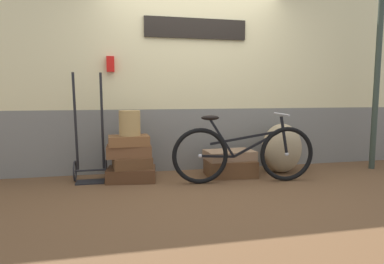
{
  "coord_description": "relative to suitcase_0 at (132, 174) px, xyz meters",
  "views": [
    {
      "loc": [
        -1.04,
        -3.85,
        1.08
      ],
      "look_at": [
        -0.13,
        0.21,
        0.61
      ],
      "focal_mm": 31.09,
      "sensor_mm": 36.0,
      "label": 1
    }
  ],
  "objects": [
    {
      "name": "ground",
      "position": [
        0.89,
        -0.31,
        -0.11
      ],
      "size": [
        9.22,
        5.2,
        0.06
      ],
      "primitive_type": "cube",
      "color": "brown"
    },
    {
      "name": "station_building",
      "position": [
        0.9,
        0.54,
        1.22
      ],
      "size": [
        7.22,
        0.74,
        2.6
      ],
      "color": "slate",
      "rests_on": "ground"
    },
    {
      "name": "suitcase_0",
      "position": [
        0.0,
        0.0,
        0.0
      ],
      "size": [
        0.64,
        0.46,
        0.17
      ],
      "primitive_type": "cube",
      "rotation": [
        0.0,
        0.0,
        -0.11
      ],
      "color": "#4C2D19",
      "rests_on": "ground"
    },
    {
      "name": "suitcase_1",
      "position": [
        0.01,
        0.0,
        0.15
      ],
      "size": [
        0.5,
        0.39,
        0.14
      ],
      "primitive_type": "cube",
      "rotation": [
        0.0,
        0.0,
        0.11
      ],
      "color": "brown",
      "rests_on": "suitcase_0"
    },
    {
      "name": "suitcase_2",
      "position": [
        -0.03,
        0.03,
        0.29
      ],
      "size": [
        0.55,
        0.35,
        0.14
      ],
      "primitive_type": "cube",
      "rotation": [
        0.0,
        0.0,
        -0.01
      ],
      "color": "brown",
      "rests_on": "suitcase_1"
    },
    {
      "name": "suitcase_3",
      "position": [
        -0.03,
        0.01,
        0.43
      ],
      "size": [
        0.5,
        0.33,
        0.13
      ],
      "primitive_type": "cube",
      "rotation": [
        0.0,
        0.0,
        0.04
      ],
      "color": "brown",
      "rests_on": "suitcase_2"
    },
    {
      "name": "suitcase_4",
      "position": [
        1.3,
        -0.01,
        0.03
      ],
      "size": [
        0.68,
        0.51,
        0.22
      ],
      "primitive_type": "cube",
      "rotation": [
        0.0,
        0.0,
        -0.07
      ],
      "color": "brown",
      "rests_on": "ground"
    },
    {
      "name": "suitcase_5",
      "position": [
        1.3,
        0.01,
        0.19
      ],
      "size": [
        0.66,
        0.44,
        0.12
      ],
      "primitive_type": "cube",
      "rotation": [
        0.0,
        0.0,
        0.06
      ],
      "color": "#937051",
      "rests_on": "suitcase_4"
    },
    {
      "name": "wicker_basket",
      "position": [
        -0.01,
        0.0,
        0.65
      ],
      "size": [
        0.26,
        0.26,
        0.31
      ],
      "primitive_type": "cylinder",
      "color": "#A8844C",
      "rests_on": "suitcase_3"
    },
    {
      "name": "luggage_trolley",
      "position": [
        -0.5,
        0.11,
        0.25
      ],
      "size": [
        0.4,
        0.35,
        1.35
      ],
      "color": "black",
      "rests_on": "ground"
    },
    {
      "name": "burlap_sack",
      "position": [
        2.06,
        0.01,
        0.26
      ],
      "size": [
        0.56,
        0.47,
        0.68
      ],
      "primitive_type": "ellipsoid",
      "color": "#9E8966",
      "rests_on": "ground"
    },
    {
      "name": "bicycle",
      "position": [
        1.35,
        -0.37,
        0.28
      ],
      "size": [
        1.77,
        0.46,
        0.85
      ],
      "color": "black",
      "rests_on": "ground"
    }
  ]
}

